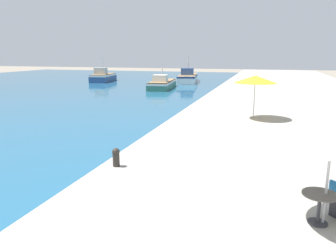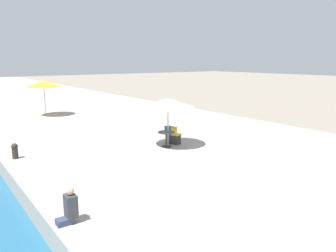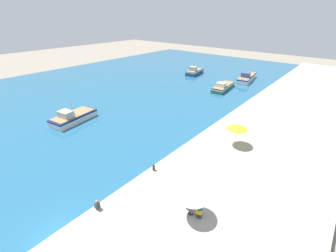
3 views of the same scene
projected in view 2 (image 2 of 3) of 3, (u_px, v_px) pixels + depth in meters
The scene contains 8 objects.
quay_promenade at pixel (32, 97), 39.27m from camera, with size 16.00×90.00×0.73m.
cafe_umbrella_pink at pixel (168, 103), 15.14m from camera, with size 2.46×2.46×2.32m.
cafe_umbrella_white at pixel (44, 84), 23.73m from camera, with size 2.48×2.48×2.57m.
cafe_table at pixel (166, 136), 15.37m from camera, with size 0.80×0.80×0.74m.
cafe_chair_left at pixel (169, 137), 16.10m from camera, with size 0.59×0.59×0.91m.
cafe_chair_right at pixel (176, 138), 15.96m from camera, with size 0.51×0.49×0.91m.
person_at_quay at pixel (69, 207), 8.20m from camera, with size 0.51×0.36×0.94m.
mooring_bollard at pixel (15, 150), 13.62m from camera, with size 0.26×0.26×0.65m.
Camera 2 is at (-2.06, -4.23, 4.77)m, focal length 35.00 mm.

